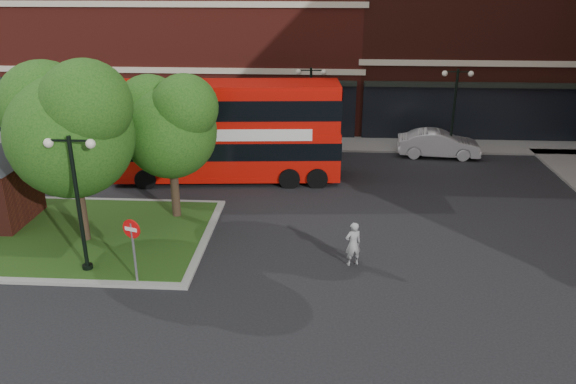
# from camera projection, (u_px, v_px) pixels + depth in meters

# --- Properties ---
(ground) EXTENTS (120.00, 120.00, 0.00)m
(ground) POSITION_uv_depth(u_px,v_px,m) (241.00, 280.00, 19.40)
(ground) COLOR black
(ground) RESTS_ON ground
(pavement_far) EXTENTS (44.00, 3.00, 0.12)m
(pavement_far) POSITION_uv_depth(u_px,v_px,m) (278.00, 143.00, 34.70)
(pavement_far) COLOR slate
(pavement_far) RESTS_ON ground
(terrace_far_left) EXTENTS (26.00, 12.00, 14.00)m
(terrace_far_left) POSITION_uv_depth(u_px,v_px,m) (173.00, 16.00, 39.58)
(terrace_far_left) COLOR maroon
(terrace_far_left) RESTS_ON ground
(terrace_far_right) EXTENTS (18.00, 12.00, 16.00)m
(terrace_far_right) POSITION_uv_depth(u_px,v_px,m) (492.00, 2.00, 37.95)
(terrace_far_right) COLOR #471911
(terrace_far_right) RESTS_ON ground
(traffic_island) EXTENTS (12.60, 7.60, 0.15)m
(traffic_island) POSITION_uv_depth(u_px,v_px,m) (55.00, 234.00, 22.62)
(traffic_island) COLOR gray
(traffic_island) RESTS_ON ground
(tree_island_west) EXTENTS (5.40, 4.71, 7.21)m
(tree_island_west) POSITION_uv_depth(u_px,v_px,m) (68.00, 123.00, 20.41)
(tree_island_west) COLOR #2D2116
(tree_island_west) RESTS_ON ground
(tree_island_east) EXTENTS (4.46, 3.90, 6.29)m
(tree_island_east) POSITION_uv_depth(u_px,v_px,m) (168.00, 122.00, 22.75)
(tree_island_east) COLOR #2D2116
(tree_island_east) RESTS_ON ground
(lamp_island) EXTENTS (1.72, 0.36, 5.00)m
(lamp_island) POSITION_uv_depth(u_px,v_px,m) (78.00, 198.00, 18.87)
(lamp_island) COLOR black
(lamp_island) RESTS_ON ground
(lamp_far_left) EXTENTS (1.72, 0.36, 5.00)m
(lamp_far_left) POSITION_uv_depth(u_px,v_px,m) (311.00, 106.00, 31.71)
(lamp_far_left) COLOR black
(lamp_far_left) RESTS_ON ground
(lamp_far_right) EXTENTS (1.72, 0.36, 5.00)m
(lamp_far_right) POSITION_uv_depth(u_px,v_px,m) (454.00, 108.00, 31.25)
(lamp_far_right) COLOR black
(lamp_far_right) RESTS_ON ground
(bus) EXTENTS (11.53, 3.44, 4.34)m
(bus) POSITION_uv_depth(u_px,v_px,m) (225.00, 125.00, 27.78)
(bus) COLOR #C00F07
(bus) RESTS_ON ground
(woman) EXTENTS (0.71, 0.60, 1.67)m
(woman) POSITION_uv_depth(u_px,v_px,m) (353.00, 244.00, 20.11)
(woman) COLOR #959597
(woman) RESTS_ON ground
(car_silver) EXTENTS (3.75, 1.92, 1.22)m
(car_silver) POSITION_uv_depth(u_px,v_px,m) (235.00, 143.00, 32.78)
(car_silver) COLOR #A1A4A8
(car_silver) RESTS_ON ground
(car_white) EXTENTS (4.72, 1.97, 1.52)m
(car_white) POSITION_uv_depth(u_px,v_px,m) (438.00, 144.00, 32.05)
(car_white) COLOR silver
(car_white) RESTS_ON ground
(no_entry_sign) EXTENTS (0.64, 0.28, 2.41)m
(no_entry_sign) POSITION_uv_depth(u_px,v_px,m) (133.00, 239.00, 18.51)
(no_entry_sign) COLOR slate
(no_entry_sign) RESTS_ON ground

